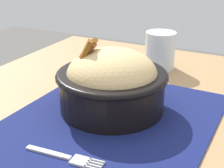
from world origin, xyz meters
name	(u,v)px	position (x,y,z in m)	size (l,w,h in m)	color
placemat	(106,125)	(-0.04, -0.02, 0.75)	(0.44, 0.34, 0.00)	#11194C
bowl	(112,82)	(-0.09, -0.03, 0.81)	(0.23, 0.23, 0.13)	black
fork	(67,157)	(0.08, -0.02, 0.75)	(0.02, 0.13, 0.00)	#B3B3B3
drinking_glass	(160,53)	(-0.35, -0.03, 0.79)	(0.07, 0.07, 0.09)	silver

